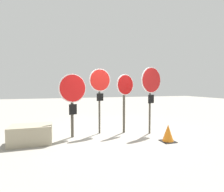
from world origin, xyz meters
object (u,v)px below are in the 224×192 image
stop_sign_3 (151,85)px  storage_crate (31,134)px  stop_sign_2 (125,92)px  traffic_cone_0 (168,133)px  stop_sign_1 (100,87)px  stop_sign_0 (73,94)px

stop_sign_3 → storage_crate: size_ratio=2.05×
stop_sign_2 → stop_sign_3: size_ratio=0.90×
traffic_cone_0 → stop_sign_1: bearing=139.6°
stop_sign_3 → storage_crate: (-3.79, 0.08, -1.40)m
stop_sign_1 → stop_sign_3: 1.75m
stop_sign_1 → traffic_cone_0: (1.71, -1.45, -1.37)m
stop_sign_1 → stop_sign_2: (0.85, -0.14, -0.20)m
stop_sign_0 → traffic_cone_0: stop_sign_0 is taller
stop_sign_1 → stop_sign_2: 0.89m
traffic_cone_0 → stop_sign_3: bearing=92.3°
stop_sign_2 → storage_crate: size_ratio=1.84×
stop_sign_1 → storage_crate: 2.55m
stop_sign_1 → traffic_cone_0: size_ratio=4.37×
storage_crate → stop_sign_1: bearing=11.7°
traffic_cone_0 → storage_crate: storage_crate is taller
stop_sign_0 → stop_sign_1: stop_sign_1 is taller
stop_sign_0 → traffic_cone_0: 3.13m
stop_sign_1 → stop_sign_3: (1.67, -0.51, 0.04)m
stop_sign_0 → stop_sign_1: (0.93, 0.19, 0.25)m
stop_sign_0 → stop_sign_2: 1.79m
stop_sign_3 → traffic_cone_0: 1.70m
stop_sign_0 → storage_crate: (-1.19, -0.25, -1.11)m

